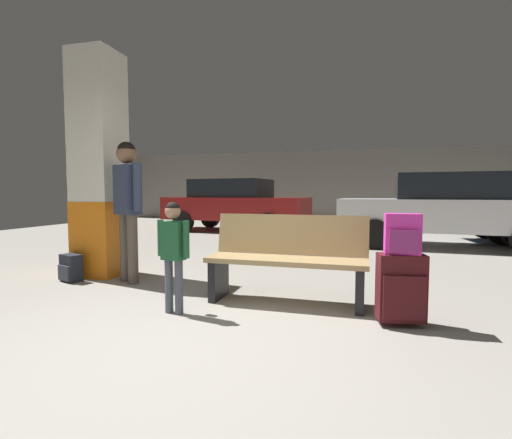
{
  "coord_description": "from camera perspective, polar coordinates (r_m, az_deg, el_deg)",
  "views": [
    {
      "loc": [
        1.22,
        -2.27,
        1.11
      ],
      "look_at": [
        0.27,
        1.3,
        0.85
      ],
      "focal_mm": 26.12,
      "sensor_mm": 36.0,
      "label": 1
    }
  ],
  "objects": [
    {
      "name": "garage_back_wall",
      "position": [
        15.18,
        10.35,
        5.08
      ],
      "size": [
        18.0,
        0.12,
        2.8
      ],
      "primitive_type": "cube",
      "color": "gray",
      "rests_on": "ground_plane"
    },
    {
      "name": "parked_car_far",
      "position": [
        10.88,
        -3.22,
        2.44
      ],
      "size": [
        4.27,
        2.16,
        1.51
      ],
      "color": "maroon",
      "rests_on": "ground_plane"
    },
    {
      "name": "structural_pillar",
      "position": [
        5.45,
        -22.86,
        7.54
      ],
      "size": [
        0.57,
        0.57,
        2.97
      ],
      "color": "orange",
      "rests_on": "ground_plane"
    },
    {
      "name": "adult",
      "position": [
        4.86,
        -19.08,
        3.38
      ],
      "size": [
        0.53,
        0.35,
        1.74
      ],
      "color": "brown",
      "rests_on": "ground_plane"
    },
    {
      "name": "suitcase",
      "position": [
        3.39,
        21.33,
        -9.73
      ],
      "size": [
        0.41,
        0.28,
        0.6
      ],
      "color": "#471419",
      "rests_on": "ground_plane"
    },
    {
      "name": "ground_plane",
      "position": [
        6.49,
        3.88,
        -6.26
      ],
      "size": [
        18.0,
        18.0,
        0.1
      ],
      "primitive_type": "cube",
      "color": "gray"
    },
    {
      "name": "bench",
      "position": [
        3.83,
        4.79,
        -6.05
      ],
      "size": [
        1.61,
        0.56,
        0.89
      ],
      "color": "tan",
      "rests_on": "ground_plane"
    },
    {
      "name": "child",
      "position": [
        3.5,
        -12.56,
        -3.86
      ],
      "size": [
        0.35,
        0.23,
        1.03
      ],
      "color": "#4C5160",
      "rests_on": "ground_plane"
    },
    {
      "name": "backpack_dark_floor",
      "position": [
        5.28,
        -26.53,
        -6.68
      ],
      "size": [
        0.32,
        0.27,
        0.34
      ],
      "color": "#1E232D",
      "rests_on": "ground_plane"
    },
    {
      "name": "backpack_bright",
      "position": [
        3.31,
        21.52,
        -2.15
      ],
      "size": [
        0.29,
        0.2,
        0.34
      ],
      "color": "#D833A5",
      "rests_on": "suitcase"
    },
    {
      "name": "parked_car_near",
      "position": [
        8.6,
        26.84,
        1.58
      ],
      "size": [
        4.2,
        1.99,
        1.51
      ],
      "color": "silver",
      "rests_on": "ground_plane"
    }
  ]
}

